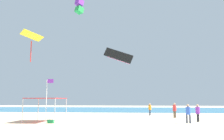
{
  "coord_description": "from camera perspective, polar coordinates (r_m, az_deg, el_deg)",
  "views": [
    {
      "loc": [
        -0.06,
        -21.47,
        2.08
      ],
      "look_at": [
        -3.31,
        12.79,
        6.62
      ],
      "focal_mm": 35.95,
      "sensor_mm": 36.0,
      "label": 1
    }
  ],
  "objects": [
    {
      "name": "person_near_tent",
      "position": [
        21.32,
        18.79,
        -10.08
      ],
      "size": [
        0.4,
        0.4,
        1.67
      ],
      "rotation": [
        0.0,
        0.0,
        2.45
      ],
      "color": "#33384C",
      "rests_on": "ground"
    },
    {
      "name": "person_rightmost",
      "position": [
        27.06,
        15.61,
        -9.54
      ],
      "size": [
        0.4,
        0.4,
        1.69
      ],
      "rotation": [
        0.0,
        0.0,
        0.9
      ],
      "color": "brown",
      "rests_on": "ground"
    },
    {
      "name": "cooler_box",
      "position": [
        21.03,
        -15.28,
        -12.44
      ],
      "size": [
        0.57,
        0.37,
        0.35
      ],
      "color": "#1E8C4C",
      "rests_on": "ground"
    },
    {
      "name": "canopy_tent",
      "position": [
        22.44,
        -16.38,
        -7.1
      ],
      "size": [
        3.02,
        3.38,
        2.22
      ],
      "color": "#B2B2B7",
      "rests_on": "ground"
    },
    {
      "name": "person_leftmost",
      "position": [
        30.36,
        9.6,
        -9.59
      ],
      "size": [
        0.37,
        0.41,
        1.57
      ],
      "rotation": [
        0.0,
        0.0,
        1.28
      ],
      "color": "#33384C",
      "rests_on": "ground"
    },
    {
      "name": "ground",
      "position": [
        21.58,
        5.7,
        -13.14
      ],
      "size": [
        110.0,
        110.0,
        0.1
      ],
      "primitive_type": "cube",
      "color": "beige"
    },
    {
      "name": "kite_diamond_yellow",
      "position": [
        30.91,
        -19.77,
        7.91
      ],
      "size": [
        3.53,
        3.54,
        3.82
      ],
      "rotation": [
        0.0,
        0.0,
        5.39
      ],
      "color": "yellow"
    },
    {
      "name": "banner_flag",
      "position": [
        20.56,
        -16.14,
        -6.55
      ],
      "size": [
        0.61,
        0.06,
        3.87
      ],
      "color": "silver",
      "rests_on": "ground"
    },
    {
      "name": "kite_box_purple",
      "position": [
        50.43,
        -8.31,
        15.73
      ],
      "size": [
        2.07,
        2.13,
        3.2
      ],
      "rotation": [
        0.0,
        0.0,
        2.5
      ],
      "color": "purple"
    },
    {
      "name": "person_central",
      "position": [
        22.93,
        20.96,
        -9.82
      ],
      "size": [
        0.39,
        0.39,
        1.63
      ],
      "rotation": [
        0.0,
        0.0,
        4.16
      ],
      "color": "black",
      "rests_on": "ground"
    },
    {
      "name": "ocean_strip",
      "position": [
        48.2,
        5.57,
        -9.93
      ],
      "size": [
        110.0,
        24.34,
        0.03
      ],
      "primitive_type": "cube",
      "color": "teal",
      "rests_on": "ground"
    },
    {
      "name": "kite_parafoil_black",
      "position": [
        34.43,
        1.64,
        3.64
      ],
      "size": [
        4.59,
        1.08,
        2.79
      ],
      "rotation": [
        0.0,
        0.0,
        6.16
      ],
      "color": "black"
    }
  ]
}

